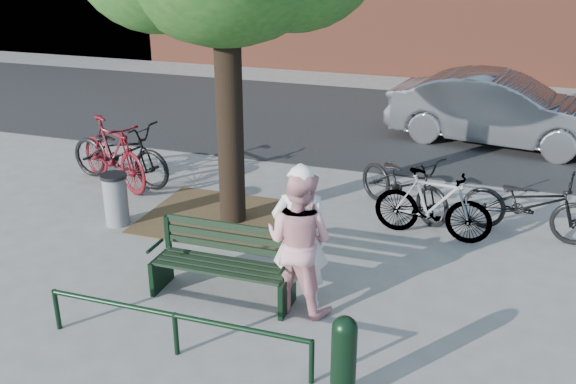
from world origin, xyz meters
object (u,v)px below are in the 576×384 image
(bicycle_c, at_px, (404,183))
(litter_bin, at_px, (116,199))
(person_right, at_px, (299,242))
(bollard, at_px, (344,356))
(park_bench, at_px, (224,261))
(parked_car, at_px, (500,110))
(person_left, at_px, (300,237))

(bicycle_c, bearing_deg, litter_bin, 151.02)
(person_right, xyz_separation_m, bollard, (0.90, -1.43, -0.39))
(park_bench, distance_m, bicycle_c, 3.68)
(park_bench, height_order, person_right, person_right)
(litter_bin, bearing_deg, bicycle_c, 24.32)
(bollard, bearing_deg, parked_car, 82.71)
(parked_car, bearing_deg, bollard, -177.46)
(bollard, height_order, bicycle_c, bicycle_c)
(park_bench, height_order, litter_bin, park_bench)
(person_left, relative_size, bicycle_c, 0.94)
(bollard, distance_m, parked_car, 9.04)
(park_bench, relative_size, bicycle_c, 0.90)
(person_left, height_order, parked_car, person_left)
(person_right, distance_m, parked_car, 7.80)
(bollard, distance_m, bicycle_c, 4.69)
(bollard, bearing_deg, park_bench, 142.79)
(park_bench, distance_m, person_right, 1.03)
(park_bench, bearing_deg, parked_car, 68.37)
(bicycle_c, bearing_deg, park_bench, -170.37)
(bicycle_c, distance_m, parked_car, 4.49)
(person_right, relative_size, bicycle_c, 0.91)
(person_left, bearing_deg, litter_bin, -35.21)
(person_right, distance_m, litter_bin, 3.69)
(person_right, bearing_deg, parked_car, -94.16)
(person_right, bearing_deg, bollard, 133.16)
(person_left, bearing_deg, bicycle_c, -116.28)
(park_bench, bearing_deg, person_left, 4.28)
(litter_bin, height_order, parked_car, parked_car)
(bicycle_c, bearing_deg, parked_car, 19.54)
(person_left, relative_size, litter_bin, 2.22)
(parked_car, bearing_deg, bicycle_c, 172.67)
(bollard, distance_m, litter_bin, 5.14)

